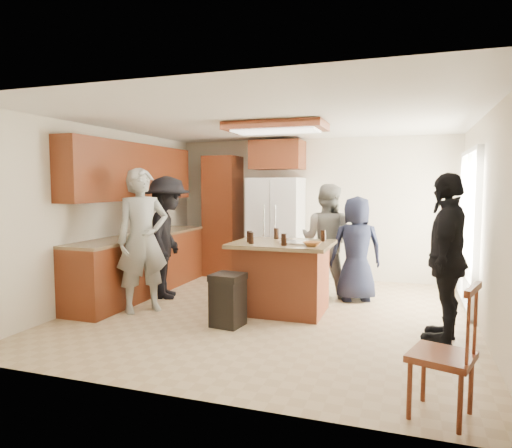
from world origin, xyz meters
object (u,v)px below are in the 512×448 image
(person_front_left, at_px, (143,240))
(kitchen_island, at_px, (282,276))
(spindle_chair, at_px, (445,357))
(person_behind_left, at_px, (327,240))
(person_counter, at_px, (167,237))
(trash_bin, at_px, (228,300))
(person_behind_right, at_px, (356,249))
(person_side_right, at_px, (447,258))
(refrigerator, at_px, (276,229))

(person_front_left, xyz_separation_m, kitchen_island, (1.76, 0.56, -0.48))
(kitchen_island, xyz_separation_m, spindle_chair, (1.84, -2.30, -0.02))
(person_behind_left, height_order, person_counter, person_counter)
(person_behind_left, relative_size, trash_bin, 2.69)
(person_behind_right, bearing_deg, kitchen_island, 27.83)
(person_front_left, height_order, person_side_right, person_front_left)
(person_behind_left, height_order, spindle_chair, person_behind_left)
(kitchen_island, bearing_deg, spindle_chair, -51.25)
(person_behind_right, relative_size, refrigerator, 0.84)
(person_behind_left, height_order, kitchen_island, person_behind_left)
(person_side_right, bearing_deg, kitchen_island, -95.45)
(person_behind_right, bearing_deg, person_front_left, 10.61)
(person_behind_left, distance_m, person_side_right, 2.31)
(refrigerator, relative_size, trash_bin, 2.86)
(person_front_left, bearing_deg, refrigerator, 18.29)
(person_front_left, bearing_deg, kitchen_island, -30.74)
(kitchen_island, distance_m, trash_bin, 0.93)
(person_front_left, xyz_separation_m, trash_bin, (1.31, -0.24, -0.63))
(person_behind_left, relative_size, spindle_chair, 1.70)
(person_behind_right, xyz_separation_m, spindle_chair, (0.98, -3.20, -0.31))
(person_counter, distance_m, refrigerator, 2.13)
(person_behind_left, relative_size, person_behind_right, 1.11)
(person_behind_left, height_order, refrigerator, refrigerator)
(person_front_left, xyz_separation_m, person_counter, (-0.07, 0.77, -0.05))
(person_front_left, relative_size, kitchen_island, 1.49)
(person_behind_right, height_order, person_side_right, person_side_right)
(person_side_right, relative_size, kitchen_island, 1.42)
(person_front_left, xyz_separation_m, refrigerator, (1.09, 2.55, -0.05))
(person_behind_right, bearing_deg, person_counter, -4.09)
(refrigerator, distance_m, spindle_chair, 4.98)
(refrigerator, relative_size, kitchen_island, 1.41)
(person_counter, bearing_deg, person_behind_left, -88.55)
(person_behind_right, distance_m, refrigerator, 1.87)
(kitchen_island, relative_size, trash_bin, 2.03)
(person_side_right, xyz_separation_m, trash_bin, (-2.41, -0.24, -0.59))
(spindle_chair, bearing_deg, person_front_left, 154.32)
(person_behind_left, bearing_deg, person_counter, 32.61)
(person_front_left, xyz_separation_m, person_behind_right, (2.62, 1.47, -0.19))
(person_front_left, height_order, kitchen_island, person_front_left)
(spindle_chair, bearing_deg, trash_bin, 146.88)
(person_counter, distance_m, spindle_chair, 4.46)
(person_side_right, bearing_deg, person_behind_right, -132.57)
(person_front_left, bearing_deg, person_side_right, -48.50)
(kitchen_island, bearing_deg, person_counter, 173.60)
(person_counter, relative_size, refrigerator, 1.00)
(person_front_left, relative_size, trash_bin, 3.02)
(refrigerator, distance_m, kitchen_island, 2.14)
(person_behind_left, bearing_deg, refrigerator, -29.36)
(person_behind_right, xyz_separation_m, kitchen_island, (-0.86, -0.91, -0.29))
(person_side_right, height_order, kitchen_island, person_side_right)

